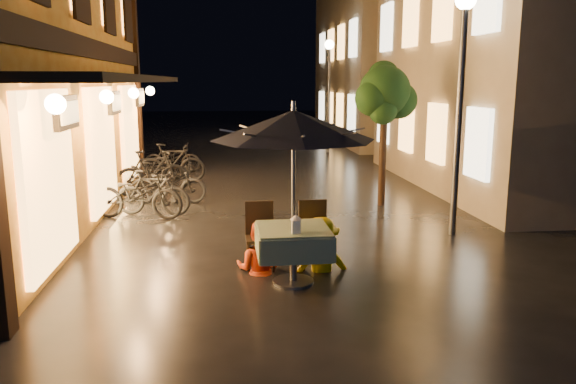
{
  "coord_description": "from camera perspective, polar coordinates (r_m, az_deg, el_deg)",
  "views": [
    {
      "loc": [
        -1.09,
        -7.35,
        2.71
      ],
      "look_at": [
        -0.16,
        0.47,
        1.15
      ],
      "focal_mm": 35.0,
      "sensor_mm": 36.0,
      "label": 1
    }
  ],
  "objects": [
    {
      "name": "streetlamp_far",
      "position": [
        21.74,
        4.17,
        11.73
      ],
      "size": [
        0.36,
        0.36,
        4.23
      ],
      "color": "#59595E",
      "rests_on": "ground"
    },
    {
      "name": "cafe_chair_left",
      "position": [
        8.27,
        -2.87,
        -4.04
      ],
      "size": [
        0.42,
        0.42,
        0.97
      ],
      "color": "black",
      "rests_on": "ground"
    },
    {
      "name": "bicycle_2",
      "position": [
        12.87,
        -12.1,
        0.84
      ],
      "size": [
        1.77,
        0.79,
        0.9
      ],
      "primitive_type": "imported",
      "rotation": [
        0.0,
        0.0,
        1.46
      ],
      "color": "black",
      "rests_on": "ground"
    },
    {
      "name": "table_lantern",
      "position": [
        7.23,
        0.82,
        -3.15
      ],
      "size": [
        0.16,
        0.16,
        0.25
      ],
      "color": "white",
      "rests_on": "cafe_table"
    },
    {
      "name": "east_building_far",
      "position": [
        26.78,
        12.26,
        13.0
      ],
      "size": [
        7.3,
        10.3,
        7.3
      ],
      "color": "tan",
      "rests_on": "ground"
    },
    {
      "name": "person_yellow",
      "position": [
        8.12,
        3.39,
        -2.74
      ],
      "size": [
        1.0,
        0.6,
        1.52
      ],
      "primitive_type": "imported",
      "rotation": [
        0.0,
        0.0,
        3.19
      ],
      "color": "#FCCF00",
      "rests_on": "ground"
    },
    {
      "name": "cafe_table",
      "position": [
        7.59,
        0.54,
        -5.05
      ],
      "size": [
        0.99,
        0.99,
        0.78
      ],
      "color": "#59595E",
      "rests_on": "ground"
    },
    {
      "name": "cafe_chair_right",
      "position": [
        8.36,
        2.62,
        -3.87
      ],
      "size": [
        0.42,
        0.42,
        0.97
      ],
      "color": "black",
      "rests_on": "ground"
    },
    {
      "name": "street_tree",
      "position": [
        12.37,
        9.84,
        9.7
      ],
      "size": [
        1.43,
        1.2,
        3.15
      ],
      "color": "black",
      "rests_on": "ground"
    },
    {
      "name": "streetlamp_near",
      "position": [
        10.21,
        17.24,
        11.88
      ],
      "size": [
        0.36,
        0.36,
        4.23
      ],
      "color": "#59595E",
      "rests_on": "ground"
    },
    {
      "name": "bicycle_0",
      "position": [
        11.55,
        -15.05,
        -0.26
      ],
      "size": [
        1.97,
        1.09,
        0.98
      ],
      "primitive_type": "imported",
      "rotation": [
        0.0,
        0.0,
        1.32
      ],
      "color": "black",
      "rests_on": "ground"
    },
    {
      "name": "bicycle_4",
      "position": [
        14.63,
        -13.38,
        2.1
      ],
      "size": [
        1.87,
        0.95,
        0.94
      ],
      "primitive_type": "imported",
      "rotation": [
        0.0,
        0.0,
        1.38
      ],
      "color": "black",
      "rests_on": "ground"
    },
    {
      "name": "ground",
      "position": [
        7.91,
        1.59,
        -8.84
      ],
      "size": [
        90.0,
        90.0,
        0.0
      ],
      "primitive_type": "plane",
      "color": "black",
      "rests_on": "ground"
    },
    {
      "name": "patio_umbrella",
      "position": [
        7.3,
        0.56,
        6.78
      ],
      "size": [
        2.17,
        2.17,
        2.46
      ],
      "color": "#59595E",
      "rests_on": "ground"
    },
    {
      "name": "bicycle_6",
      "position": [
        17.26,
        -11.67,
        3.41
      ],
      "size": [
        1.71,
        0.73,
        0.88
      ],
      "primitive_type": "imported",
      "rotation": [
        0.0,
        0.0,
        1.48
      ],
      "color": "black",
      "rests_on": "ground"
    },
    {
      "name": "bicycle_5",
      "position": [
        15.44,
        -11.72,
        2.87
      ],
      "size": [
        1.78,
        0.53,
        1.07
      ],
      "primitive_type": "imported",
      "rotation": [
        0.0,
        0.0,
        1.59
      ],
      "color": "black",
      "rests_on": "ground"
    },
    {
      "name": "east_building_near",
      "position": [
        16.31,
        25.66,
        12.6
      ],
      "size": [
        7.3,
        9.3,
        6.8
      ],
      "color": "tan",
      "rests_on": "ground"
    },
    {
      "name": "bicycle_1",
      "position": [
        11.77,
        -13.59,
        -0.09
      ],
      "size": [
        1.62,
        0.78,
        0.94
      ],
      "primitive_type": "imported",
      "rotation": [
        0.0,
        0.0,
        1.35
      ],
      "color": "black",
      "rests_on": "ground"
    },
    {
      "name": "person_orange",
      "position": [
        8.05,
        -2.99,
        -3.11
      ],
      "size": [
        0.85,
        0.75,
        1.45
      ],
      "primitive_type": "imported",
      "rotation": [
        0.0,
        0.0,
        2.8
      ],
      "color": "#DE4013",
      "rests_on": "ground"
    },
    {
      "name": "bicycle_3",
      "position": [
        13.97,
        -13.65,
        1.95
      ],
      "size": [
        1.85,
        1.16,
        1.08
      ],
      "primitive_type": "imported",
      "rotation": [
        0.0,
        0.0,
        1.97
      ],
      "color": "black",
      "rests_on": "ground"
    }
  ]
}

